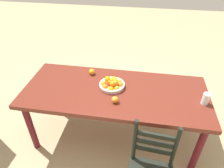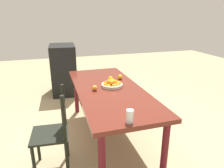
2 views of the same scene
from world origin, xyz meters
The scene contains 6 objects.
ground_plane centered at (0.00, 0.00, 0.00)m, with size 12.00×12.00×0.00m, color tan.
dining_table centered at (0.00, 0.00, 0.67)m, with size 2.04×0.86×0.75m.
fruit_bowl centered at (0.04, -0.06, 0.79)m, with size 0.29×0.29×0.14m.
orange_loose_0 centered at (-0.03, 0.20, 0.79)m, with size 0.07×0.07×0.07m, color orange.
orange_loose_1 centered at (0.33, -0.27, 0.79)m, with size 0.07×0.07×0.07m, color orange.
drinking_glass centered at (-0.94, 0.07, 0.81)m, with size 0.07×0.07×0.13m, color silver.
Camera 1 is at (-0.26, 1.76, 2.14)m, focal length 32.52 mm.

